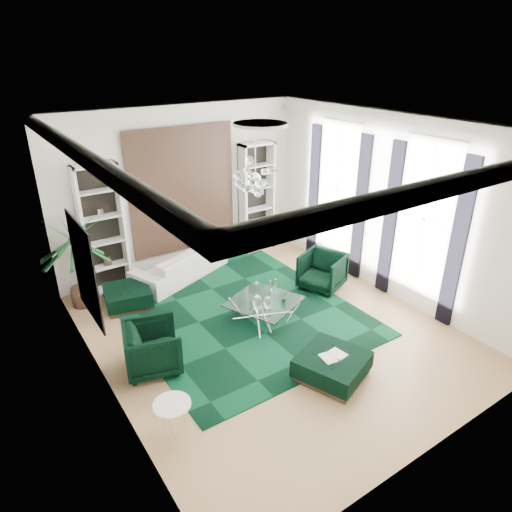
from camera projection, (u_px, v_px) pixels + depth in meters
floor at (269, 331)px, 8.67m from camera, size 6.00×7.00×0.02m
ceiling at (272, 124)px, 7.07m from camera, size 6.00×7.00×0.02m
wall_back at (182, 190)px, 10.51m from camera, size 6.00×0.02×3.80m
wall_front at (448, 335)px, 5.22m from camera, size 6.00×0.02×3.80m
wall_left at (94, 284)px, 6.34m from camera, size 0.02×7.00×3.80m
wall_right at (389, 207)px, 9.39m from camera, size 0.02×7.00×3.80m
crown_molding at (271, 131)px, 7.11m from camera, size 6.00×7.00×0.18m
ceiling_medallion at (261, 124)px, 7.31m from camera, size 0.90×0.90×0.05m
tapestry at (183, 190)px, 10.47m from camera, size 2.50×0.06×2.80m
shelving_left at (103, 230)px, 9.58m from camera, size 0.90×0.38×2.80m
shelving_right at (257, 198)px, 11.56m from camera, size 0.90×0.38×2.80m
painting at (86, 270)px, 6.83m from camera, size 0.04×1.30×1.60m
window_near at (425, 219)px, 8.70m from camera, size 0.03×1.10×2.90m
curtain_near_a at (457, 245)px, 8.20m from camera, size 0.07×0.30×3.25m
curtain_near_b at (390, 220)px, 9.38m from camera, size 0.07×0.30×3.25m
window_far at (338, 190)px, 10.51m from camera, size 0.03×1.10×2.90m
curtain_far_a at (360, 209)px, 10.01m from camera, size 0.07×0.30×3.25m
curtain_far_b at (314, 192)px, 11.19m from camera, size 0.07×0.30×3.25m
rug at (236, 309)px, 9.32m from camera, size 4.20×5.00×0.02m
sofa at (180, 263)px, 10.52m from camera, size 2.57×1.74×0.70m
armchair_left at (153, 348)px, 7.48m from camera, size 1.09×1.08×0.81m
armchair_right at (322, 271)px, 10.03m from camera, size 1.16×1.15×0.81m
coffee_table at (264, 310)px, 8.93m from camera, size 1.57×1.57×0.41m
ottoman_side at (128, 297)px, 9.41m from camera, size 1.05×1.05×0.40m
ottoman_front at (332, 366)px, 7.37m from camera, size 1.29×1.29×0.40m
book at (333, 356)px, 7.28m from camera, size 0.42×0.28×0.03m
side_table at (173, 418)px, 6.27m from camera, size 0.57×0.57×0.50m
palm at (75, 252)px, 9.03m from camera, size 1.68×1.68×2.40m
chandelier at (255, 178)px, 7.80m from camera, size 1.03×1.03×0.72m
table_plant at (284, 297)px, 8.76m from camera, size 0.13×0.11×0.24m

